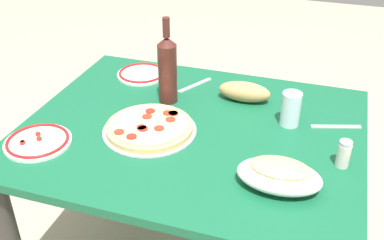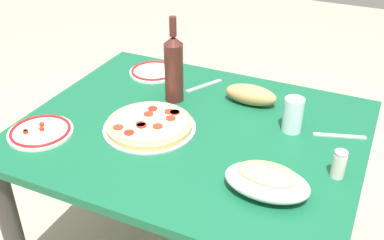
# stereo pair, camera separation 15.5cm
# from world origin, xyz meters

# --- Properties ---
(dining_table) EXTENTS (1.14, 0.92, 0.71)m
(dining_table) POSITION_xyz_m (0.00, 0.00, 0.59)
(dining_table) COLOR #145938
(dining_table) RESTS_ON ground
(pepperoni_pizza) EXTENTS (0.32, 0.32, 0.03)m
(pepperoni_pizza) POSITION_xyz_m (-0.13, -0.07, 0.72)
(pepperoni_pizza) COLOR #B7B7BC
(pepperoni_pizza) RESTS_ON dining_table
(baked_pasta_dish) EXTENTS (0.24, 0.15, 0.08)m
(baked_pasta_dish) POSITION_xyz_m (0.33, -0.22, 0.75)
(baked_pasta_dish) COLOR white
(baked_pasta_dish) RESTS_ON dining_table
(wine_bottle) EXTENTS (0.07, 0.07, 0.32)m
(wine_bottle) POSITION_xyz_m (-0.14, 0.15, 0.84)
(wine_bottle) COLOR #471E19
(wine_bottle) RESTS_ON dining_table
(water_glass) EXTENTS (0.07, 0.07, 0.12)m
(water_glass) POSITION_xyz_m (0.31, 0.12, 0.77)
(water_glass) COLOR silver
(water_glass) RESTS_ON dining_table
(side_plate_near) EXTENTS (0.20, 0.20, 0.02)m
(side_plate_near) POSITION_xyz_m (-0.32, 0.32, 0.72)
(side_plate_near) COLOR white
(side_plate_near) RESTS_ON dining_table
(side_plate_far) EXTENTS (0.21, 0.21, 0.02)m
(side_plate_far) POSITION_xyz_m (-0.44, -0.25, 0.72)
(side_plate_far) COLOR white
(side_plate_far) RESTS_ON dining_table
(bread_loaf) EXTENTS (0.19, 0.08, 0.07)m
(bread_loaf) POSITION_xyz_m (0.13, 0.24, 0.74)
(bread_loaf) COLOR tan
(bread_loaf) RESTS_ON dining_table
(spice_shaker) EXTENTS (0.04, 0.04, 0.09)m
(spice_shaker) POSITION_xyz_m (0.49, -0.06, 0.75)
(spice_shaker) COLOR silver
(spice_shaker) RESTS_ON dining_table
(fork_left) EXTENTS (0.17, 0.07, 0.00)m
(fork_left) POSITION_xyz_m (0.47, 0.15, 0.71)
(fork_left) COLOR #B7B7BC
(fork_left) RESTS_ON dining_table
(fork_right) EXTENTS (0.10, 0.16, 0.00)m
(fork_right) POSITION_xyz_m (-0.09, 0.30, 0.71)
(fork_right) COLOR #B7B7BC
(fork_right) RESTS_ON dining_table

